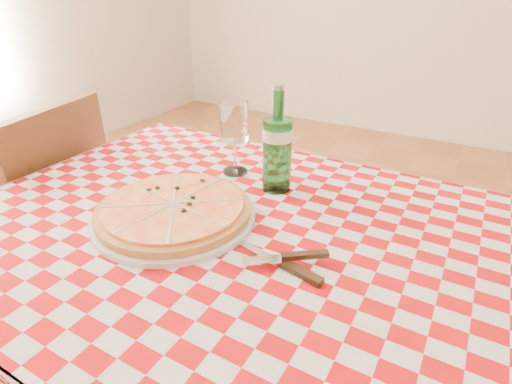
% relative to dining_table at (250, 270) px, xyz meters
% --- Properties ---
extents(dining_table, '(1.20, 0.80, 0.75)m').
position_rel_dining_table_xyz_m(dining_table, '(0.00, 0.00, 0.00)').
color(dining_table, brown).
rests_on(dining_table, ground).
extents(tablecloth, '(1.30, 0.90, 0.01)m').
position_rel_dining_table_xyz_m(tablecloth, '(0.00, 0.00, 0.09)').
color(tablecloth, '#AD0A0E').
rests_on(tablecloth, dining_table).
extents(chair_far, '(0.48, 0.48, 0.89)m').
position_rel_dining_table_xyz_m(chair_far, '(-0.83, 0.07, -0.15)').
color(chair_far, brown).
rests_on(chair_far, ground).
extents(pizza_plate, '(0.40, 0.40, 0.05)m').
position_rel_dining_table_xyz_m(pizza_plate, '(-0.17, -0.03, 0.12)').
color(pizza_plate, '#C48241').
rests_on(pizza_plate, tablecloth).
extents(water_bottle, '(0.08, 0.08, 0.26)m').
position_rel_dining_table_xyz_m(water_bottle, '(-0.04, 0.20, 0.23)').
color(water_bottle, '#1A6A28').
rests_on(water_bottle, tablecloth).
extents(wine_glass, '(0.10, 0.10, 0.19)m').
position_rel_dining_table_xyz_m(wine_glass, '(-0.18, 0.23, 0.19)').
color(wine_glass, white).
rests_on(wine_glass, tablecloth).
extents(cutlery, '(0.27, 0.24, 0.02)m').
position_rel_dining_table_xyz_m(cutlery, '(0.10, -0.07, 0.11)').
color(cutlery, silver).
rests_on(cutlery, tablecloth).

